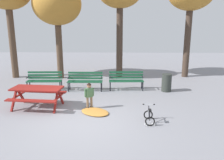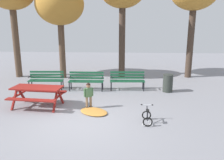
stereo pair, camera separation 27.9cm
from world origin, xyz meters
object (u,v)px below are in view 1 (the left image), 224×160
Objects in this scene: park_bench_left at (85,80)px; park_bench_right at (126,79)px; park_bench_far_left at (45,79)px; kids_bicycle at (149,117)px; trash_bin at (167,83)px; child_standing at (89,94)px; picnic_table at (37,92)px.

park_bench_right is (1.90, 0.17, 0.00)m from park_bench_left.
park_bench_far_left and park_bench_right have the same top height.
park_bench_far_left reaches higher than kids_bicycle.
park_bench_right is at bearing 172.68° from trash_bin.
trash_bin is (3.25, 2.30, -0.16)m from child_standing.
park_bench_right is 1.68× the size of child_standing.
park_bench_left is 3.73m from trash_bin.
park_bench_right is (3.32, 2.49, -0.08)m from picnic_table.
child_standing is 2.36m from kids_bicycle.
park_bench_far_left and park_bench_left have the same top height.
picnic_table is at bearing -156.37° from trash_bin.
park_bench_right is at bearing 60.83° from child_standing.
picnic_table is 1.98× the size of child_standing.
park_bench_far_left is at bearing 178.94° from trash_bin.
park_bench_left is at bearing 58.43° from picnic_table.
picnic_table is at bearing 162.72° from kids_bicycle.
kids_bicycle is (4.40, -3.58, -0.31)m from park_bench_far_left.
kids_bicycle is at bearing -30.29° from child_standing.
park_bench_left is 1.67× the size of child_standing.
park_bench_left is 2.00× the size of trash_bin.
child_standing is at bearing -78.44° from park_bench_left.
picnic_table reaches higher than kids_bicycle.
child_standing reaches higher than park_bench_right.
child_standing is at bearing -144.73° from trash_bin.
picnic_table is 1.19× the size of park_bench_left.
park_bench_right reaches higher than kids_bicycle.
child_standing is (2.39, -2.40, 0.05)m from park_bench_far_left.
picnic_table is at bearing -121.57° from park_bench_left.
child_standing is at bearing -1.27° from picnic_table.
park_bench_right is 2.02× the size of trash_bin.
picnic_table is 4.13m from kids_bicycle.
park_bench_left is at bearing 101.56° from child_standing.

